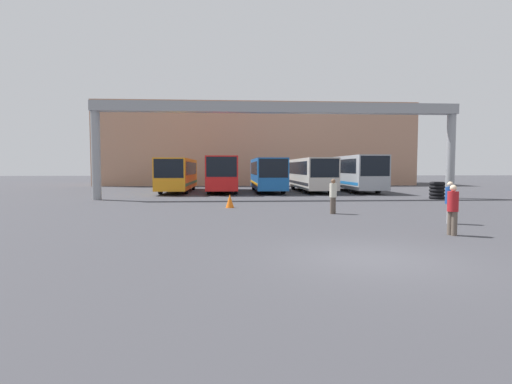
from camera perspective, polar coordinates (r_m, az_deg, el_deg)
ground_plane at (r=10.13m, az=16.10°, el=-9.09°), size 200.00×200.00×0.00m
building_backdrop at (r=53.79m, az=-0.14°, el=6.57°), size 39.13×12.00×10.13m
overhead_gantry at (r=28.09m, az=3.25°, el=10.37°), size 25.43×0.80×6.67m
bus_slot_0 at (r=36.63m, az=-11.07°, el=2.69°), size 2.48×11.19×2.95m
bus_slot_1 at (r=35.76m, az=-4.78°, el=2.87°), size 2.58×10.03×3.12m
bus_slot_2 at (r=36.13m, az=1.63°, el=2.75°), size 2.49×10.47×2.97m
bus_slot_3 at (r=37.18m, az=7.75°, el=2.77°), size 2.51×11.39×3.00m
bus_slot_4 at (r=37.74m, az=13.89°, el=2.90°), size 2.59×10.47×3.22m
pedestrian_near_left at (r=19.23m, az=10.96°, el=-0.47°), size 0.34×0.34×1.65m
pedestrian_near_right at (r=14.32m, az=26.29°, el=-2.14°), size 0.34×0.34×1.63m
pedestrian_mid_left at (r=17.22m, az=25.94°, el=-1.22°), size 0.34×0.34×1.65m
traffic_cone at (r=21.79m, az=-3.76°, el=-1.28°), size 0.45×0.45×0.74m
tire_stack at (r=30.56m, az=24.44°, el=0.21°), size 1.04×1.04×1.20m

